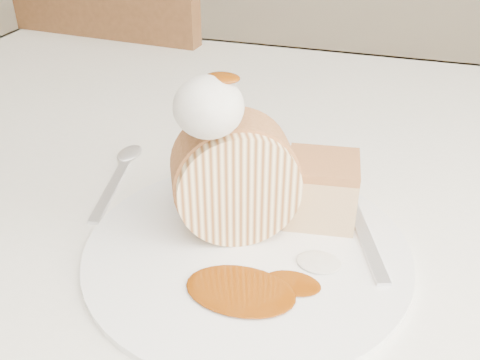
% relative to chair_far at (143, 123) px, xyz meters
% --- Properties ---
extents(table, '(1.40, 0.90, 0.75)m').
position_rel_chair_far_xyz_m(table, '(0.48, -0.51, 0.15)').
color(table, white).
rests_on(table, ground).
extents(chair_far, '(0.45, 0.45, 0.89)m').
position_rel_chair_far_xyz_m(chair_far, '(0.00, 0.00, 0.00)').
color(chair_far, brown).
rests_on(chair_far, ground).
extents(plate, '(0.34, 0.34, 0.01)m').
position_rel_chair_far_xyz_m(plate, '(0.47, -0.69, 0.25)').
color(plate, white).
rests_on(plate, table).
extents(roulade_slice, '(0.13, 0.11, 0.11)m').
position_rel_chair_far_xyz_m(roulade_slice, '(0.45, -0.66, 0.31)').
color(roulade_slice, '#FFE8B1').
rests_on(roulade_slice, plate).
extents(cake_chunk, '(0.08, 0.07, 0.06)m').
position_rel_chair_far_xyz_m(cake_chunk, '(0.53, -0.62, 0.28)').
color(cake_chunk, '#AF6E42').
rests_on(cake_chunk, plate).
extents(whipped_cream, '(0.06, 0.06, 0.05)m').
position_rel_chair_far_xyz_m(whipped_cream, '(0.44, -0.69, 0.39)').
color(whipped_cream, silver).
rests_on(whipped_cream, roulade_slice).
extents(caramel_drizzle, '(0.03, 0.02, 0.01)m').
position_rel_chair_far_xyz_m(caramel_drizzle, '(0.45, -0.68, 0.42)').
color(caramel_drizzle, '#6D2E04').
rests_on(caramel_drizzle, whipped_cream).
extents(caramel_pool, '(0.10, 0.07, 0.00)m').
position_rel_chair_far_xyz_m(caramel_pool, '(0.48, -0.75, 0.25)').
color(caramel_pool, '#6D2E04').
rests_on(caramel_pool, plate).
extents(fork, '(0.09, 0.18, 0.00)m').
position_rel_chair_far_xyz_m(fork, '(0.58, -0.65, 0.25)').
color(fork, silver).
rests_on(fork, plate).
extents(spoon, '(0.06, 0.16, 0.00)m').
position_rel_chair_far_xyz_m(spoon, '(0.30, -0.63, 0.25)').
color(spoon, silver).
rests_on(spoon, table).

